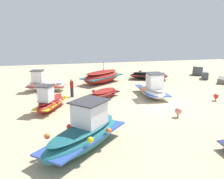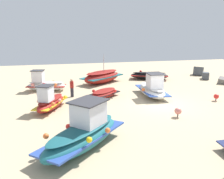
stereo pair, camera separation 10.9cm
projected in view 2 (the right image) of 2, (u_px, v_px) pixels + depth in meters
The scene contains 11 objects.
ground_plane at pixel (161, 105), 18.01m from camera, with size 50.78×50.78×0.00m, color tan.
fishing_boat_0 at pixel (102, 77), 25.57m from camera, with size 4.74×5.34×3.15m.
fishing_boat_1 at pixel (152, 89), 20.30m from camera, with size 4.57×2.47×2.19m.
fishing_boat_2 at pixel (45, 84), 22.15m from camera, with size 2.20×3.92×2.03m.
fishing_boat_3 at pixel (149, 75), 27.55m from camera, with size 3.25×4.80×0.98m.
fishing_boat_4 at pixel (84, 133), 11.24m from camera, with size 4.90×4.96×2.37m.
fishing_boat_6 at pixel (104, 93), 20.01m from camera, with size 2.99×3.23×0.75m.
fishing_boat_7 at pixel (50, 101), 16.79m from camera, with size 3.77×2.63×1.98m.
person_walking at pixel (72, 87), 20.01m from camera, with size 0.32×0.32×1.61m.
mooring_buoy_0 at pixel (216, 96), 18.97m from camera, with size 0.42×0.42×0.59m.
mooring_buoy_1 at pixel (178, 111), 15.36m from camera, with size 0.47×0.47×0.66m.
Camera 2 is at (15.82, -7.68, 5.58)m, focal length 36.92 mm.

